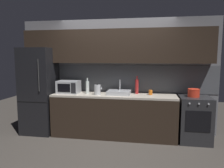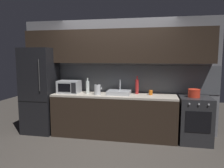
{
  "view_description": "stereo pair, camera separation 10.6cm",
  "coord_description": "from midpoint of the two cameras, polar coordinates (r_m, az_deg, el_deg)",
  "views": [
    {
      "loc": [
        0.71,
        -3.44,
        1.67
      ],
      "look_at": [
        -0.03,
        0.9,
        1.12
      ],
      "focal_mm": 34.25,
      "sensor_mm": 36.0,
      "label": 1
    },
    {
      "loc": [
        0.81,
        -3.42,
        1.67
      ],
      "look_at": [
        -0.03,
        0.9,
        1.12
      ],
      "focal_mm": 34.25,
      "sensor_mm": 36.0,
      "label": 2
    }
  ],
  "objects": [
    {
      "name": "wine_bottle_clear",
      "position": [
        4.59,
        -7.23,
        -0.82
      ],
      "size": [
        0.07,
        0.07,
        0.34
      ],
      "color": "silver",
      "rests_on": "counter_run"
    },
    {
      "name": "sink_basin",
      "position": [
        4.46,
        1.21,
        -2.27
      ],
      "size": [
        0.48,
        0.38,
        0.3
      ],
      "color": "#ADAFB5",
      "rests_on": "counter_run"
    },
    {
      "name": "ground_plane",
      "position": [
        3.88,
        -2.66,
        -18.33
      ],
      "size": [
        10.0,
        10.0,
        0.0
      ],
      "primitive_type": "plane",
      "color": "#3D3833"
    },
    {
      "name": "wine_bottle_red",
      "position": [
        4.55,
        5.99,
        -0.61
      ],
      "size": [
        0.07,
        0.07,
        0.38
      ],
      "color": "#A82323",
      "rests_on": "counter_run"
    },
    {
      "name": "kettle",
      "position": [
        4.44,
        -4.59,
        -1.53
      ],
      "size": [
        0.17,
        0.13,
        0.23
      ],
      "color": "#B7BABF",
      "rests_on": "counter_run"
    },
    {
      "name": "cooking_pot",
      "position": [
        4.46,
        20.32,
        -2.23
      ],
      "size": [
        0.23,
        0.23,
        0.16
      ],
      "color": "red",
      "rests_on": "oven_range"
    },
    {
      "name": "refrigerator",
      "position": [
        5.01,
        -19.4,
        -1.7
      ],
      "size": [
        0.68,
        0.69,
        1.87
      ],
      "color": "black",
      "rests_on": "ground"
    },
    {
      "name": "mug_orange",
      "position": [
        4.47,
        9.59,
        -2.23
      ],
      "size": [
        0.08,
        0.08,
        0.1
      ],
      "primitive_type": "cylinder",
      "color": "orange",
      "rests_on": "counter_run"
    },
    {
      "name": "oven_range",
      "position": [
        4.58,
        20.53,
        -8.79
      ],
      "size": [
        0.6,
        0.62,
        0.9
      ],
      "color": "#232326",
      "rests_on": "ground"
    },
    {
      "name": "back_wall",
      "position": [
        4.69,
        0.38,
        5.65
      ],
      "size": [
        4.32,
        0.44,
        2.5
      ],
      "color": "slate",
      "rests_on": "ground"
    },
    {
      "name": "counter_run",
      "position": [
        4.56,
        -0.25,
        -8.4
      ],
      "size": [
        2.58,
        0.6,
        0.9
      ],
      "color": "black",
      "rests_on": "ground"
    },
    {
      "name": "microwave",
      "position": [
        4.72,
        -12.11,
        -0.76
      ],
      "size": [
        0.46,
        0.35,
        0.27
      ],
      "color": "#A8AAAF",
      "rests_on": "counter_run"
    }
  ]
}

